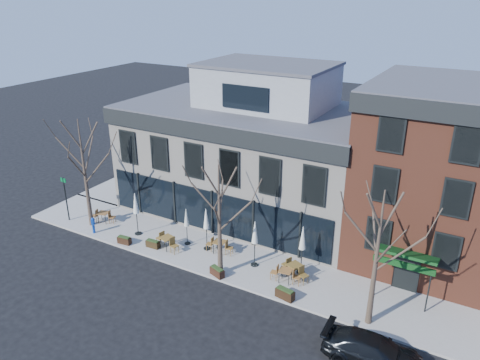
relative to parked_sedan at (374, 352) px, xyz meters
The scene contains 25 objects.
ground 14.49m from the parked_sedan, 153.37° to the left, with size 120.00×120.00×0.00m, color black.
sidewalk_front 10.63m from the parked_sedan, 155.89° to the left, with size 33.50×4.70×0.15m, color gray.
sidewalk_side 27.23m from the parked_sedan, 152.70° to the left, with size 4.50×12.00×0.15m, color gray.
corner_building 17.75m from the parked_sedan, 138.07° to the left, with size 18.39×10.39×11.10m.
red_brick_building 12.49m from the parked_sedan, 89.69° to the left, with size 8.20×11.78×11.18m.
tree_corner 21.96m from the parked_sedan, behind, with size 3.93×3.98×7.92m.
tree_mid 10.71m from the parked_sedan, 165.41° to the left, with size 3.50×3.55×7.04m.
tree_right 4.31m from the parked_sedan, 109.70° to the left, with size 3.72×3.77×7.48m.
sign_pole 23.67m from the parked_sedan, behind, with size 0.50×0.10×3.40m.
parked_sedan is the anchor object (origin of this frame).
call_box 20.50m from the parked_sedan, behind, with size 0.24×0.24×1.20m.
cafe_set_0 21.31m from the parked_sedan, 169.17° to the left, with size 1.86×1.03×0.96m.
cafe_set_2 14.88m from the parked_sedan, 167.16° to the left, with size 2.05×0.97×1.05m.
cafe_set_3 12.17m from the parked_sedan, 157.74° to the left, with size 1.91×0.84×0.99m.
cafe_set_4 7.22m from the parked_sedan, 148.75° to the left, with size 1.88×0.82×0.97m.
cafe_set_5 7.35m from the parked_sedan, 142.99° to the left, with size 2.04×1.24×1.06m.
umbrella_0 18.04m from the parked_sedan, 167.52° to the left, with size 0.50×0.50×3.13m.
umbrella_1 14.49m from the parked_sedan, 161.96° to the left, with size 0.42×0.42×2.61m.
umbrella_2 13.14m from the parked_sedan, 159.46° to the left, with size 0.47×0.47×2.94m.
umbrella_3 9.77m from the parked_sedan, 152.81° to the left, with size 0.49×0.49×3.05m.
umbrella_4 7.87m from the parked_sedan, 138.43° to the left, with size 0.50×0.50×3.12m.
planter_0 17.62m from the parked_sedan, behind, with size 0.97×0.47×0.52m.
planter_1 15.75m from the parked_sedan, 169.12° to the left, with size 0.96×0.42×0.53m.
planter_2 10.24m from the parked_sedan, 167.10° to the left, with size 1.06×0.70×0.55m.
planter_3 5.98m from the parked_sedan, 157.52° to the left, with size 1.15×0.62×0.61m.
Camera 1 is at (15.89, -24.16, 16.23)m, focal length 35.00 mm.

